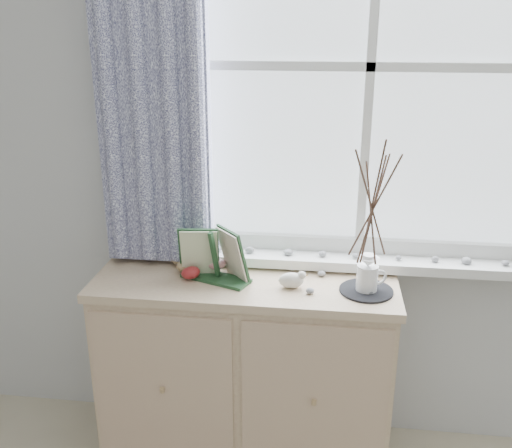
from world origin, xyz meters
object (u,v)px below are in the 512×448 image
toadstool_cluster (208,255)px  twig_pitcher (373,204)px  sideboard (246,371)px  botanical_book (214,257)px

toadstool_cluster → twig_pitcher: size_ratio=0.26×
sideboard → toadstool_cluster: toadstool_cluster is taller
toadstool_cluster → twig_pitcher: (0.63, -0.13, 0.29)m
botanical_book → toadstool_cluster: size_ratio=1.98×
sideboard → twig_pitcher: size_ratio=1.98×
botanical_book → toadstool_cluster: 0.14m
twig_pitcher → botanical_book: bearing=156.2°
sideboard → botanical_book: botanical_book is taller
botanical_book → twig_pitcher: (0.58, -0.00, 0.24)m
botanical_book → toadstool_cluster: botanical_book is taller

